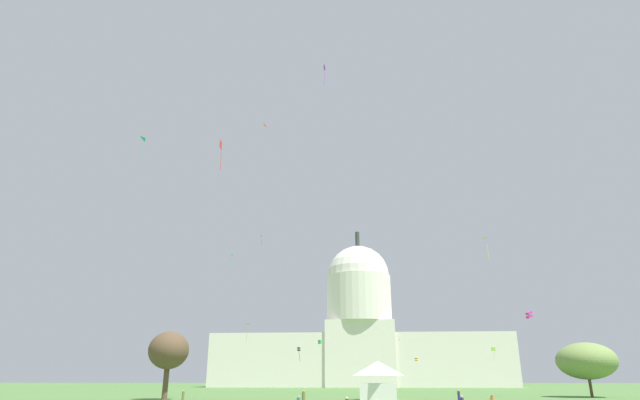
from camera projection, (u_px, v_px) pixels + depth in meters
capitol_building at (360, 335)px, 208.89m from camera, size 119.56×26.88×63.73m
event_tent at (378, 380)px, 83.51m from camera, size 6.45×6.19×6.03m
tree_east_near at (586, 361)px, 96.31m from camera, size 15.31×15.69×9.79m
tree_west_far at (169, 351)px, 85.46m from camera, size 9.32×9.61×10.80m
person_olive_front_right at (183, 397)px, 71.63m from camera, size 0.51×0.51×1.74m
person_navy_deep_crowd at (459, 396)px, 79.39m from camera, size 0.43×0.43×1.64m
person_olive_back_right at (304, 398)px, 70.21m from camera, size 0.66×0.66×1.78m
kite_blue_high at (262, 238)px, 163.40m from camera, size 0.76×1.13×2.69m
kite_magenta_low at (529, 315)px, 99.85m from camera, size 1.29×1.23×1.44m
kite_red_high at (221, 147)px, 73.39m from camera, size 0.30×1.21×4.65m
kite_gold_low at (416, 359)px, 149.66m from camera, size 0.92×0.98×1.15m
kite_pink_high at (264, 127)px, 99.16m from camera, size 1.12×1.85×0.12m
kite_yellow_mid at (488, 241)px, 85.84m from camera, size 0.91×1.40×3.57m
kite_black_low at (299, 349)px, 143.65m from camera, size 0.95×0.90×3.96m
kite_white_low at (400, 341)px, 168.63m from camera, size 1.00×1.72×3.26m
kite_lime_low at (493, 349)px, 138.55m from camera, size 0.94×0.92×3.21m
kite_green_low at (320, 342)px, 144.93m from camera, size 1.15×1.16×1.15m
kite_violet_high at (325, 71)px, 88.29m from camera, size 0.41×0.57×4.21m
kite_turquoise_high at (145, 140)px, 78.66m from camera, size 0.56×1.62×3.04m
kite_orange_low at (248, 327)px, 118.90m from camera, size 1.56×1.25×3.73m
kite_cyan_mid at (230, 256)px, 136.01m from camera, size 1.05×1.43×3.10m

